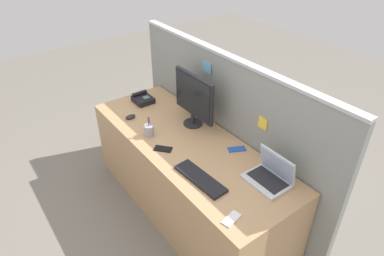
{
  "coord_description": "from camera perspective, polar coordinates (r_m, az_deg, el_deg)",
  "views": [
    {
      "loc": [
        1.87,
        -1.33,
        2.4
      ],
      "look_at": [
        0.0,
        0.05,
        0.88
      ],
      "focal_mm": 31.94,
      "sensor_mm": 36.0,
      "label": 1
    }
  ],
  "objects": [
    {
      "name": "ground_plane",
      "position": [
        3.32,
        -0.71,
        -13.03
      ],
      "size": [
        10.0,
        10.0,
        0.0
      ],
      "primitive_type": "plane",
      "color": "slate"
    },
    {
      "name": "desk",
      "position": [
        3.06,
        -0.76,
        -8.13
      ],
      "size": [
        2.06,
        0.75,
        0.76
      ],
      "primitive_type": "cube",
      "color": "tan",
      "rests_on": "ground_plane"
    },
    {
      "name": "cubicle_divider",
      "position": [
        3.07,
        5.48,
        -0.35
      ],
      "size": [
        2.38,
        0.08,
        1.42
      ],
      "color": "gray",
      "rests_on": "ground_plane"
    },
    {
      "name": "desktop_monitor",
      "position": [
        2.93,
        0.28,
        5.07
      ],
      "size": [
        0.5,
        0.17,
        0.47
      ],
      "color": "#232328",
      "rests_on": "desk"
    },
    {
      "name": "laptop",
      "position": [
        2.49,
        12.99,
        -7.55
      ],
      "size": [
        0.31,
        0.23,
        0.22
      ],
      "color": "silver",
      "rests_on": "desk"
    },
    {
      "name": "desk_phone",
      "position": [
        3.43,
        -8.22,
        4.82
      ],
      "size": [
        0.19,
        0.17,
        0.09
      ],
      "color": "black",
      "rests_on": "desk"
    },
    {
      "name": "keyboard_main",
      "position": [
        2.46,
        1.38,
        -8.42
      ],
      "size": [
        0.45,
        0.16,
        0.02
      ],
      "primitive_type": "cube",
      "rotation": [
        0.0,
        0.0,
        0.06
      ],
      "color": "black",
      "rests_on": "desk"
    },
    {
      "name": "computer_mouse_right_hand",
      "position": [
        3.18,
        -10.24,
        1.86
      ],
      "size": [
        0.07,
        0.1,
        0.03
      ],
      "primitive_type": "ellipsoid",
      "rotation": [
        0.0,
        0.0,
        0.06
      ],
      "color": "#232328",
      "rests_on": "desk"
    },
    {
      "name": "pen_cup",
      "position": [
        2.9,
        -7.2,
        -0.38
      ],
      "size": [
        0.08,
        0.08,
        0.18
      ],
      "color": "#99999E",
      "rests_on": "desk"
    },
    {
      "name": "cell_phone_black_slab",
      "position": [
        2.75,
        -4.86,
        -3.49
      ],
      "size": [
        0.15,
        0.15,
        0.01
      ],
      "primitive_type": "cube",
      "rotation": [
        0.0,
        0.0,
        -0.86
      ],
      "color": "black",
      "rests_on": "desk"
    },
    {
      "name": "cell_phone_white_slab",
      "position": [
        2.21,
        6.6,
        -14.84
      ],
      "size": [
        0.09,
        0.15,
        0.01
      ],
      "primitive_type": "cube",
      "rotation": [
        0.0,
        0.0,
        0.22
      ],
      "color": "silver",
      "rests_on": "desk"
    },
    {
      "name": "cell_phone_blue_case",
      "position": [
        2.76,
        7.47,
        -3.52
      ],
      "size": [
        0.12,
        0.15,
        0.01
      ],
      "primitive_type": "cube",
      "rotation": [
        0.0,
        0.0,
        -0.47
      ],
      "color": "blue",
      "rests_on": "desk"
    }
  ]
}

